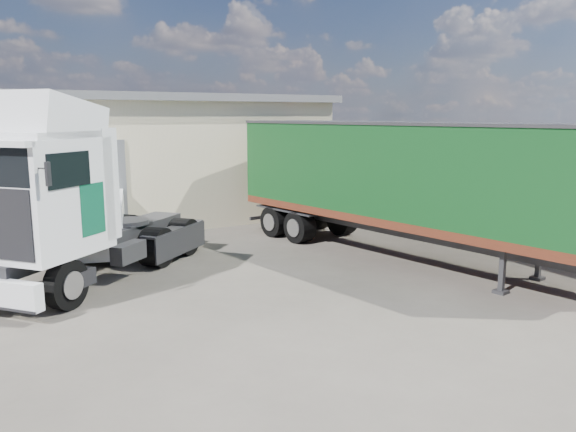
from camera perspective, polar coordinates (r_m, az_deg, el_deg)
ground at (r=12.53m, az=-4.84°, el=-10.72°), size 120.00×120.00×0.00m
brick_boundary_wall at (r=23.54m, az=14.95°, el=2.00°), size 0.35×26.00×2.50m
tractor_unit at (r=15.54m, az=-22.06°, el=0.73°), size 7.38×6.96×5.02m
box_trailer at (r=17.94m, az=11.21°, el=4.04°), size 5.05×13.11×4.27m
panel_van at (r=19.30m, az=-19.05°, el=-0.87°), size 2.83×4.78×1.83m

